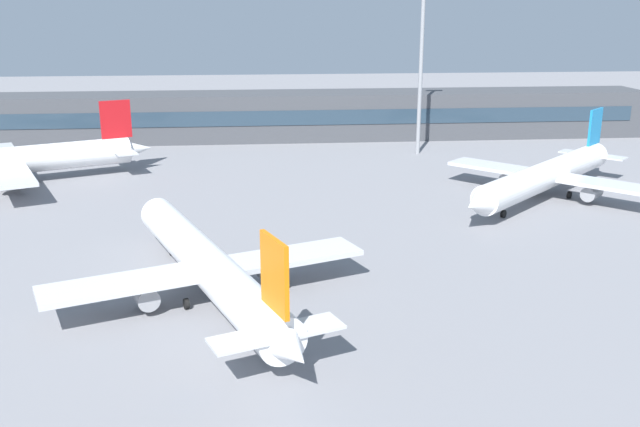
# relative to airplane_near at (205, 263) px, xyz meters

# --- Properties ---
(ground_plane) EXTENTS (400.00, 400.00, 0.00)m
(ground_plane) POSITION_rel_airplane_near_xyz_m (6.52, 15.01, -3.14)
(ground_plane) COLOR gray
(terminal_building) EXTENTS (152.17, 12.13, 9.00)m
(terminal_building) POSITION_rel_airplane_near_xyz_m (6.52, 78.54, 1.36)
(terminal_building) COLOR #3F4247
(terminal_building) RESTS_ON ground_plane
(airplane_near) EXTENTS (28.56, 39.83, 10.29)m
(airplane_near) POSITION_rel_airplane_near_xyz_m (0.00, 0.00, 0.00)
(airplane_near) COLOR white
(airplane_near) RESTS_ON ground_plane
(airplane_mid) EXTENTS (32.96, 31.99, 10.50)m
(airplane_mid) POSITION_rel_airplane_near_xyz_m (43.98, 29.61, 0.06)
(airplane_mid) COLOR white
(airplane_mid) RESTS_ON ground_plane
(floodlight_tower_west) EXTENTS (3.20, 0.80, 30.30)m
(floodlight_tower_west) POSITION_rel_airplane_near_xyz_m (33.53, 61.18, 14.10)
(floodlight_tower_west) COLOR gray
(floodlight_tower_west) RESTS_ON ground_plane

